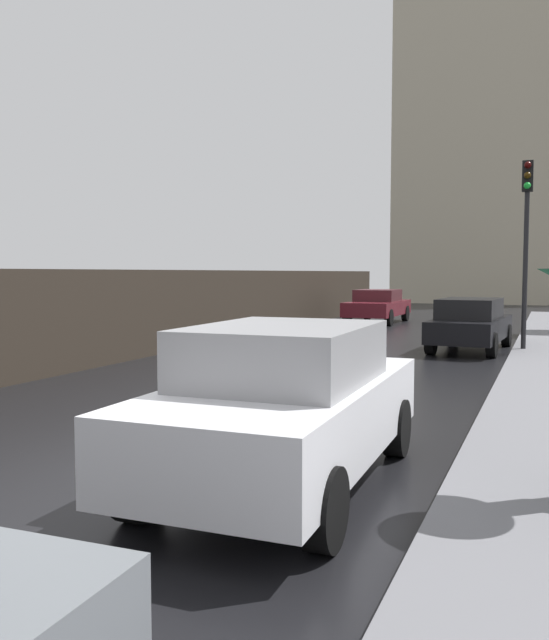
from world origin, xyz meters
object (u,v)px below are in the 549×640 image
(car_white_mid_road, at_px, (286,403))
(car_maroon_far_ahead, at_px, (378,306))
(car_black_near_kerb, at_px, (471,323))
(traffic_light, at_px, (527,220))

(car_white_mid_road, height_order, car_maroon_far_ahead, car_white_mid_road)
(car_black_near_kerb, bearing_deg, traffic_light, -8.89)
(car_black_near_kerb, relative_size, car_maroon_far_ahead, 0.96)
(car_black_near_kerb, xyz_separation_m, traffic_light, (1.33, -0.29, 2.64))
(car_white_mid_road, bearing_deg, traffic_light, 80.52)
(car_white_mid_road, distance_m, car_maroon_far_ahead, 21.25)
(car_maroon_far_ahead, distance_m, traffic_light, 11.04)
(car_white_mid_road, xyz_separation_m, car_maroon_far_ahead, (-4.22, 20.83, -0.09))
(car_maroon_far_ahead, relative_size, traffic_light, 0.96)
(traffic_light, bearing_deg, car_black_near_kerb, 167.62)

